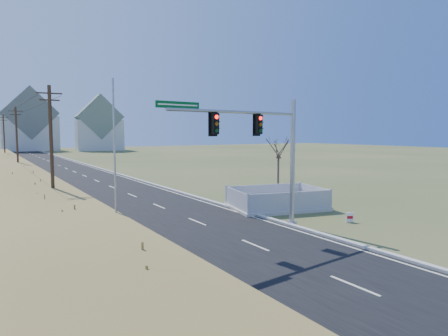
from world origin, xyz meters
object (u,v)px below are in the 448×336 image
at_px(traffic_signal_mast, 270,150).
at_px(bare_tree, 279,147).
at_px(fence_enclosure, 277,205).
at_px(flagpole, 115,174).
at_px(open_sign, 350,217).

xyz_separation_m(traffic_signal_mast, bare_tree, (6.48, 7.08, -0.15)).
distance_m(fence_enclosure, flagpole, 12.61).
relative_size(traffic_signal_mast, flagpole, 1.12).
bearing_deg(flagpole, traffic_signal_mast, -22.19).
xyz_separation_m(flagpole, bare_tree, (14.26, 3.91, 1.07)).
xyz_separation_m(fence_enclosure, open_sign, (1.00, -5.81, 0.03)).
relative_size(traffic_signal_mast, fence_enclosure, 1.26).
distance_m(fence_enclosure, bare_tree, 5.20).
height_order(traffic_signal_mast, fence_enclosure, traffic_signal_mast).
distance_m(traffic_signal_mast, bare_tree, 9.60).
relative_size(fence_enclosure, flagpole, 0.89).
relative_size(open_sign, bare_tree, 0.11).
bearing_deg(traffic_signal_mast, flagpole, 151.28).
bearing_deg(open_sign, fence_enclosure, 120.49).
height_order(fence_enclosure, open_sign, fence_enclosure).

